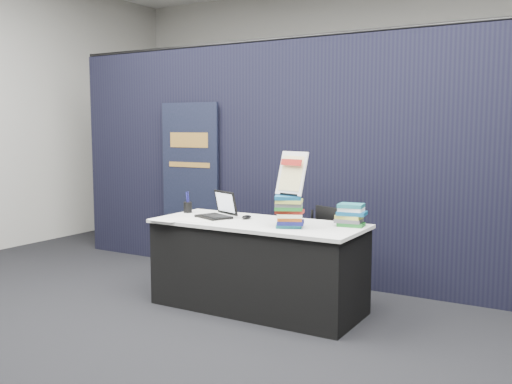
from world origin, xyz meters
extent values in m
plane|color=black|center=(0.00, 0.00, 0.00)|extent=(8.00, 8.00, 0.00)
cube|color=#A9A79F|center=(0.00, 4.00, 1.75)|extent=(8.00, 0.02, 3.50)
cube|color=black|center=(0.00, 1.60, 1.20)|extent=(6.00, 0.08, 2.40)
cube|color=black|center=(0.00, 0.55, 0.36)|extent=(1.76, 0.71, 0.72)
cube|color=beige|center=(0.00, 0.55, 0.73)|extent=(1.80, 0.75, 0.03)
cube|color=black|center=(-0.43, 0.52, 0.76)|extent=(0.36, 0.31, 0.02)
cube|color=black|center=(-0.43, 0.63, 0.88)|extent=(0.30, 0.17, 0.21)
cube|color=silver|center=(-0.43, 0.62, 0.88)|extent=(0.25, 0.13, 0.17)
ellipsoid|color=black|center=(-0.16, 0.63, 0.77)|extent=(0.07, 0.11, 0.03)
cube|color=silver|center=(-0.56, 0.34, 0.75)|extent=(0.34, 0.25, 0.00)
cube|color=silver|center=(-0.72, 0.23, 0.75)|extent=(0.26, 0.19, 0.00)
cube|color=silver|center=(-0.42, 0.40, 0.75)|extent=(0.31, 0.22, 0.00)
cylinder|color=black|center=(-0.83, 0.67, 0.80)|extent=(0.10, 0.10, 0.10)
cube|color=#1B636A|center=(0.36, 0.44, 0.76)|extent=(0.25, 0.23, 0.03)
cube|color=#11134C|center=(0.36, 0.44, 0.79)|extent=(0.25, 0.23, 0.03)
cube|color=orange|center=(0.36, 0.44, 0.82)|extent=(0.25, 0.23, 0.03)
cube|color=#F2F3C6|center=(0.36, 0.44, 0.85)|extent=(0.25, 0.23, 0.03)
cube|color=maroon|center=(0.36, 0.44, 0.88)|extent=(0.25, 0.23, 0.03)
cube|color=#1B6524|center=(0.36, 0.44, 0.91)|extent=(0.25, 0.23, 0.03)
cube|color=#4E4E53|center=(0.36, 0.44, 0.93)|extent=(0.25, 0.23, 0.03)
cube|color=#B3BC4B|center=(0.36, 0.44, 0.96)|extent=(0.25, 0.23, 0.03)
cube|color=navy|center=(0.36, 0.44, 0.99)|extent=(0.25, 0.23, 0.03)
cube|color=#1B6524|center=(0.75, 0.76, 0.76)|extent=(0.23, 0.19, 0.03)
cube|color=#4E4E53|center=(0.75, 0.76, 0.79)|extent=(0.23, 0.19, 0.03)
cube|color=#B3BC4B|center=(0.75, 0.76, 0.82)|extent=(0.23, 0.19, 0.03)
cube|color=navy|center=(0.75, 0.76, 0.85)|extent=(0.23, 0.19, 0.03)
cube|color=white|center=(0.75, 0.76, 0.88)|extent=(0.23, 0.19, 0.03)
cube|color=#1B636A|center=(0.75, 0.76, 0.91)|extent=(0.23, 0.19, 0.03)
cube|color=black|center=(0.36, 0.42, 1.02)|extent=(0.17, 0.06, 0.02)
cylinder|color=black|center=(0.29, 0.51, 1.12)|extent=(0.03, 0.09, 0.25)
cylinder|color=black|center=(0.43, 0.51, 1.12)|extent=(0.03, 0.09, 0.25)
cube|color=silver|center=(0.36, 0.47, 1.18)|extent=(0.28, 0.16, 0.34)
cube|color=beige|center=(0.36, 0.46, 1.18)|extent=(0.22, 0.12, 0.27)
cube|color=maroon|center=(0.36, 0.46, 1.27)|extent=(0.21, 0.06, 0.05)
cube|color=black|center=(-1.43, 1.48, 0.04)|extent=(0.77, 0.12, 0.07)
cube|color=black|center=(-1.43, 1.50, 0.91)|extent=(0.72, 0.05, 1.81)
cube|color=gold|center=(-1.43, 1.48, 1.40)|extent=(0.50, 0.02, 0.16)
cube|color=gold|center=(-1.43, 1.48, 1.13)|extent=(0.54, 0.02, 0.05)
cylinder|color=black|center=(0.28, 0.67, 0.21)|extent=(0.02, 0.02, 0.41)
cylinder|color=black|center=(0.64, 0.67, 0.21)|extent=(0.02, 0.02, 0.41)
cylinder|color=black|center=(0.28, 1.03, 0.21)|extent=(0.02, 0.02, 0.41)
cylinder|color=black|center=(0.64, 1.03, 0.21)|extent=(0.02, 0.02, 0.41)
cube|color=black|center=(0.46, 0.85, 0.43)|extent=(0.50, 0.50, 0.04)
cube|color=black|center=(0.46, 1.03, 0.77)|extent=(0.35, 0.16, 0.15)
camera|label=1|loc=(2.40, -3.53, 1.54)|focal=40.00mm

